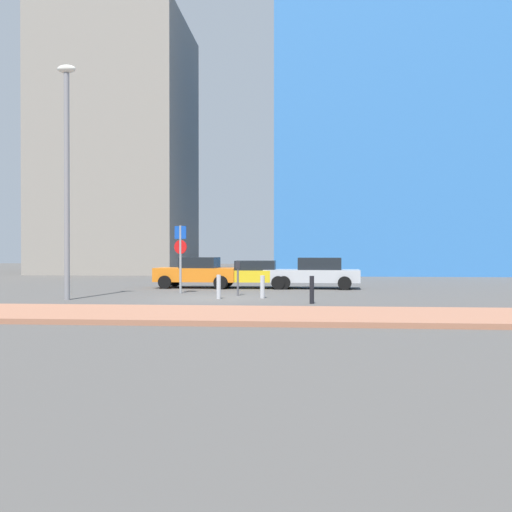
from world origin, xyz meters
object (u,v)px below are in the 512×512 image
at_px(parked_car_silver, 314,273).
at_px(traffic_bollard_far, 219,287).
at_px(traffic_bollard_near, 312,290).
at_px(parking_meter, 238,274).
at_px(traffic_bollard_mid, 262,287).
at_px(parked_car_orange, 197,272).
at_px(parked_car_yellow, 254,274).
at_px(parking_sign_post, 180,251).
at_px(street_lamp, 67,165).

bearing_deg(parked_car_silver, traffic_bollard_far, -120.66).
relative_size(parked_car_silver, traffic_bollard_near, 4.83).
bearing_deg(traffic_bollard_far, parking_meter, 70.78).
bearing_deg(traffic_bollard_mid, parking_meter, 134.06).
height_order(parked_car_orange, parked_car_yellow, parked_car_orange).
distance_m(traffic_bollard_mid, traffic_bollard_far, 1.70).
bearing_deg(parked_car_yellow, parking_sign_post, -127.52).
xyz_separation_m(parking_sign_post, traffic_bollard_mid, (3.71, -2.23, -1.41)).
relative_size(parked_car_orange, parking_sign_post, 1.40).
relative_size(parking_meter, traffic_bollard_far, 1.52).
bearing_deg(parked_car_silver, street_lamp, -142.26).
distance_m(parking_meter, traffic_bollard_far, 1.73).
bearing_deg(traffic_bollard_far, parked_car_yellow, 82.90).
bearing_deg(street_lamp, parking_sign_post, 45.88).
height_order(street_lamp, traffic_bollard_far, street_lamp).
relative_size(parking_sign_post, traffic_bollard_far, 3.19).
bearing_deg(traffic_bollard_near, traffic_bollard_far, 154.17).
height_order(parking_meter, traffic_bollard_far, parking_meter).
bearing_deg(traffic_bollard_mid, traffic_bollard_near, -49.02).
xyz_separation_m(parked_car_orange, traffic_bollard_mid, (3.66, -5.91, -0.34)).
bearing_deg(traffic_bollard_far, parked_car_orange, 107.64).
bearing_deg(parking_meter, street_lamp, -157.79).
height_order(parked_car_orange, street_lamp, street_lamp).
bearing_deg(street_lamp, traffic_bollard_near, -4.90).
bearing_deg(parked_car_yellow, parking_meter, -92.96).
relative_size(parking_sign_post, street_lamp, 0.34).
distance_m(parked_car_orange, street_lamp, 9.15).
bearing_deg(parked_car_yellow, parked_car_orange, -178.83).
distance_m(parking_sign_post, traffic_bollard_mid, 4.55).
relative_size(parked_car_yellow, street_lamp, 0.50).
relative_size(parking_meter, traffic_bollard_mid, 1.59).
relative_size(parked_car_orange, parking_meter, 2.93).
distance_m(parked_car_silver, traffic_bollard_near, 7.97).
bearing_deg(parking_meter, parking_sign_post, 157.02).
bearing_deg(street_lamp, traffic_bollard_far, 9.38).
distance_m(parking_meter, traffic_bollard_mid, 1.63).
bearing_deg(traffic_bollard_far, parked_car_silver, 59.34).
relative_size(parking_sign_post, parking_meter, 2.10).
height_order(parked_car_orange, traffic_bollard_mid, parked_car_orange).
xyz_separation_m(parked_car_yellow, traffic_bollard_near, (2.71, -8.12, -0.23)).
relative_size(traffic_bollard_mid, traffic_bollard_far, 0.96).
relative_size(parked_car_orange, traffic_bollard_far, 4.46).
relative_size(parked_car_yellow, parking_sign_post, 1.50).
distance_m(parked_car_orange, parking_meter, 5.44).
bearing_deg(parked_car_orange, parking_sign_post, -90.69).
height_order(parked_car_silver, traffic_bollard_far, parked_car_silver).
bearing_deg(street_lamp, parked_car_silver, 37.74).
height_order(street_lamp, traffic_bollard_near, street_lamp).
height_order(parking_sign_post, street_lamp, street_lamp).
height_order(parked_car_yellow, traffic_bollard_near, parked_car_yellow).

